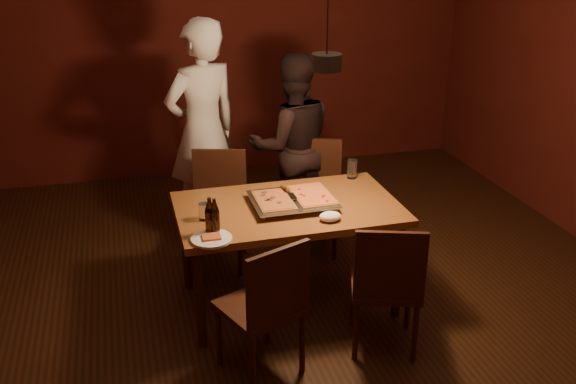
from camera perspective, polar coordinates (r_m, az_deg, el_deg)
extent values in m
plane|color=#371A0F|center=(4.57, 2.93, -10.63)|extent=(6.00, 6.00, 0.00)
plane|color=#581A14|center=(6.82, -4.82, 13.30)|extent=(5.00, 0.00, 5.00)
cube|color=brown|center=(4.34, 0.00, -1.52)|extent=(1.50, 0.90, 0.05)
cylinder|color=#38190F|center=(4.09, -7.83, -9.39)|extent=(0.06, 0.06, 0.70)
cylinder|color=#38190F|center=(4.42, 9.77, -6.91)|extent=(0.06, 0.06, 0.70)
cylinder|color=#38190F|center=(4.73, -9.08, -4.74)|extent=(0.06, 0.06, 0.70)
cylinder|color=#38190F|center=(5.02, 6.30, -2.91)|extent=(0.06, 0.06, 0.70)
cube|color=#38190F|center=(5.00, -6.25, -1.97)|extent=(0.52, 0.52, 0.04)
cube|color=#38190F|center=(5.08, -6.09, 1.38)|extent=(0.41, 0.15, 0.45)
cube|color=#38190F|center=(5.22, 2.33, -0.75)|extent=(0.54, 0.54, 0.04)
cube|color=#38190F|center=(5.31, 2.51, 2.44)|extent=(0.40, 0.18, 0.45)
cube|color=#38190F|center=(3.83, -2.54, -10.23)|extent=(0.55, 0.55, 0.04)
cube|color=#38190F|center=(3.57, -0.84, -8.32)|extent=(0.40, 0.19, 0.45)
cube|color=#38190F|center=(4.08, 8.63, -8.20)|extent=(0.53, 0.53, 0.04)
cube|color=#38190F|center=(3.80, 9.06, -6.56)|extent=(0.41, 0.16, 0.45)
cube|color=silver|center=(4.33, 0.41, -0.90)|extent=(0.56, 0.46, 0.05)
cube|color=maroon|center=(4.28, -1.27, -0.70)|extent=(0.23, 0.37, 0.02)
cube|color=gold|center=(4.36, 2.17, -0.24)|extent=(0.26, 0.40, 0.02)
cylinder|color=black|center=(3.95, -6.92, -2.69)|extent=(0.06, 0.06, 0.15)
cone|color=black|center=(3.90, -7.00, -1.11)|extent=(0.06, 0.06, 0.09)
cylinder|color=black|center=(3.96, -6.50, -2.65)|extent=(0.06, 0.06, 0.14)
cone|color=black|center=(3.91, -6.57, -1.17)|extent=(0.06, 0.06, 0.08)
cylinder|color=silver|center=(4.15, -7.45, -1.74)|extent=(0.07, 0.07, 0.11)
cylinder|color=silver|center=(4.80, 5.71, 2.04)|extent=(0.07, 0.07, 0.14)
cylinder|color=white|center=(3.90, -6.82, -4.16)|extent=(0.25, 0.25, 0.02)
cube|color=gold|center=(3.89, -6.82, -3.98)|extent=(0.11, 0.09, 0.01)
ellipsoid|color=white|center=(4.11, 3.77, -2.18)|extent=(0.14, 0.11, 0.06)
imported|color=silver|center=(5.36, -7.57, 5.36)|extent=(0.80, 0.68, 1.85)
imported|color=black|center=(5.41, 0.36, 4.13)|extent=(0.77, 0.60, 1.57)
cylinder|color=black|center=(3.89, 3.45, 11.43)|extent=(0.18, 0.18, 0.10)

